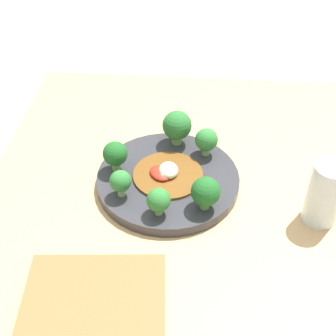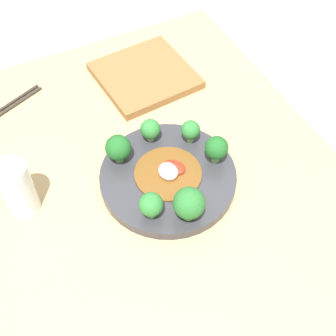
{
  "view_description": "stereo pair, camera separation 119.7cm",
  "coord_description": "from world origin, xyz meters",
  "px_view_note": "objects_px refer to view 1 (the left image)",
  "views": [
    {
      "loc": [
        -0.63,
        -0.01,
        1.39
      ],
      "look_at": [
        0.04,
        0.04,
        0.81
      ],
      "focal_mm": 50.0,
      "sensor_mm": 36.0,
      "label": 1
    },
    {
      "loc": [
        0.54,
        -0.21,
        1.54
      ],
      "look_at": [
        0.04,
        0.04,
        0.81
      ],
      "focal_mm": 50.0,
      "sensor_mm": 36.0,
      "label": 2
    }
  ],
  "objects_px": {
    "broccoli_west": "(159,200)",
    "plate": "(168,180)",
    "broccoli_southwest": "(206,192)",
    "drinking_glass": "(325,193)",
    "broccoli_northwest": "(120,182)",
    "broccoli_southeast": "(206,140)",
    "cutting_board": "(92,315)",
    "broccoli_east": "(177,126)",
    "broccoli_north": "(115,154)",
    "stirfry_center": "(167,173)"
  },
  "relations": [
    {
      "from": "stirfry_center",
      "to": "drinking_glass",
      "type": "xyz_separation_m",
      "value": [
        -0.07,
        -0.28,
        0.03
      ]
    },
    {
      "from": "broccoli_west",
      "to": "drinking_glass",
      "type": "bearing_deg",
      "value": -83.67
    },
    {
      "from": "broccoli_northwest",
      "to": "stirfry_center",
      "type": "xyz_separation_m",
      "value": [
        0.06,
        -0.08,
        -0.03
      ]
    },
    {
      "from": "broccoli_southeast",
      "to": "plate",
      "type": "bearing_deg",
      "value": 135.76
    },
    {
      "from": "broccoli_north",
      "to": "broccoli_east",
      "type": "bearing_deg",
      "value": -49.74
    },
    {
      "from": "broccoli_north",
      "to": "broccoli_west",
      "type": "relative_size",
      "value": 1.19
    },
    {
      "from": "drinking_glass",
      "to": "broccoli_southeast",
      "type": "bearing_deg",
      "value": 55.9
    },
    {
      "from": "broccoli_north",
      "to": "stirfry_center",
      "type": "distance_m",
      "value": 0.11
    },
    {
      "from": "plate",
      "to": "broccoli_southwest",
      "type": "xyz_separation_m",
      "value": [
        -0.08,
        -0.07,
        0.05
      ]
    },
    {
      "from": "cutting_board",
      "to": "broccoli_north",
      "type": "bearing_deg",
      "value": 2.68
    },
    {
      "from": "cutting_board",
      "to": "drinking_glass",
      "type": "bearing_deg",
      "value": -57.28
    },
    {
      "from": "broccoli_north",
      "to": "drinking_glass",
      "type": "height_order",
      "value": "drinking_glass"
    },
    {
      "from": "stirfry_center",
      "to": "drinking_glass",
      "type": "bearing_deg",
      "value": -103.62
    },
    {
      "from": "broccoli_north",
      "to": "broccoli_southwest",
      "type": "xyz_separation_m",
      "value": [
        -0.09,
        -0.17,
        -0.0
      ]
    },
    {
      "from": "drinking_glass",
      "to": "broccoli_northwest",
      "type": "bearing_deg",
      "value": 88.61
    },
    {
      "from": "stirfry_center",
      "to": "broccoli_northwest",
      "type": "bearing_deg",
      "value": 126.65
    },
    {
      "from": "broccoli_west",
      "to": "cutting_board",
      "type": "bearing_deg",
      "value": 158.77
    },
    {
      "from": "broccoli_north",
      "to": "stirfry_center",
      "type": "bearing_deg",
      "value": -96.1
    },
    {
      "from": "broccoli_west",
      "to": "stirfry_center",
      "type": "height_order",
      "value": "broccoli_west"
    },
    {
      "from": "stirfry_center",
      "to": "cutting_board",
      "type": "distance_m",
      "value": 0.31
    },
    {
      "from": "broccoli_southeast",
      "to": "cutting_board",
      "type": "bearing_deg",
      "value": 157.15
    },
    {
      "from": "plate",
      "to": "broccoli_southwest",
      "type": "relative_size",
      "value": 4.3
    },
    {
      "from": "broccoli_west",
      "to": "drinking_glass",
      "type": "xyz_separation_m",
      "value": [
        0.03,
        -0.29,
        0.01
      ]
    },
    {
      "from": "broccoli_north",
      "to": "broccoli_east",
      "type": "height_order",
      "value": "broccoli_east"
    },
    {
      "from": "broccoli_west",
      "to": "drinking_glass",
      "type": "height_order",
      "value": "drinking_glass"
    },
    {
      "from": "broccoli_north",
      "to": "plate",
      "type": "bearing_deg",
      "value": -96.09
    },
    {
      "from": "cutting_board",
      "to": "broccoli_southwest",
      "type": "bearing_deg",
      "value": -35.36
    },
    {
      "from": "broccoli_southeast",
      "to": "broccoli_west",
      "type": "relative_size",
      "value": 1.11
    },
    {
      "from": "broccoli_southwest",
      "to": "broccoli_west",
      "type": "height_order",
      "value": "broccoli_southwest"
    },
    {
      "from": "drinking_glass",
      "to": "broccoli_east",
      "type": "bearing_deg",
      "value": 57.13
    },
    {
      "from": "broccoli_east",
      "to": "broccoli_northwest",
      "type": "bearing_deg",
      "value": 151.04
    },
    {
      "from": "broccoli_southwest",
      "to": "broccoli_west",
      "type": "bearing_deg",
      "value": 105.06
    },
    {
      "from": "broccoli_north",
      "to": "cutting_board",
      "type": "relative_size",
      "value": 0.28
    },
    {
      "from": "broccoli_southeast",
      "to": "broccoli_northwest",
      "type": "bearing_deg",
      "value": 130.91
    },
    {
      "from": "plate",
      "to": "broccoli_southwest",
      "type": "bearing_deg",
      "value": -137.13
    },
    {
      "from": "broccoli_north",
      "to": "broccoli_northwest",
      "type": "bearing_deg",
      "value": -163.39
    },
    {
      "from": "broccoli_southeast",
      "to": "drinking_glass",
      "type": "relative_size",
      "value": 0.49
    },
    {
      "from": "stirfry_center",
      "to": "cutting_board",
      "type": "bearing_deg",
      "value": 164.21
    },
    {
      "from": "broccoli_southeast",
      "to": "cutting_board",
      "type": "xyz_separation_m",
      "value": [
        -0.37,
        0.16,
        -0.05
      ]
    },
    {
      "from": "broccoli_southeast",
      "to": "broccoli_west",
      "type": "height_order",
      "value": "broccoli_southeast"
    },
    {
      "from": "broccoli_southeast",
      "to": "cutting_board",
      "type": "height_order",
      "value": "broccoli_southeast"
    },
    {
      "from": "broccoli_east",
      "to": "broccoli_southeast",
      "type": "relative_size",
      "value": 1.25
    },
    {
      "from": "plate",
      "to": "cutting_board",
      "type": "distance_m",
      "value": 0.31
    },
    {
      "from": "broccoli_northwest",
      "to": "cutting_board",
      "type": "distance_m",
      "value": 0.25
    },
    {
      "from": "broccoli_east",
      "to": "drinking_glass",
      "type": "height_order",
      "value": "drinking_glass"
    },
    {
      "from": "plate",
      "to": "broccoli_north",
      "type": "distance_m",
      "value": 0.11
    },
    {
      "from": "broccoli_west",
      "to": "plate",
      "type": "bearing_deg",
      "value": -4.83
    },
    {
      "from": "broccoli_east",
      "to": "broccoli_northwest",
      "type": "height_order",
      "value": "broccoli_east"
    },
    {
      "from": "broccoli_north",
      "to": "cutting_board",
      "type": "bearing_deg",
      "value": -177.32
    },
    {
      "from": "broccoli_west",
      "to": "stirfry_center",
      "type": "distance_m",
      "value": 0.1
    }
  ]
}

